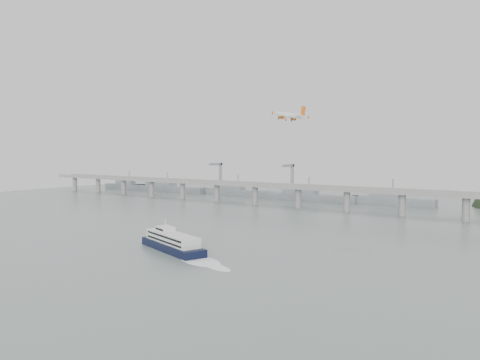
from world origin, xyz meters
The scene contains 5 objects.
ground centered at (0.00, 0.00, 0.00)m, with size 900.00×900.00×0.00m, color slate.
bridge centered at (-1.15, 200.00, 17.65)m, with size 800.00×22.00×23.90m.
distant_fleet centered at (-155.36, 265.08, 6.22)m, with size 453.00×60.90×40.00m.
ferry centered at (2.32, -15.77, 4.58)m, with size 85.89×39.02×16.88m.
airliner centered at (26.44, 76.03, 80.18)m, with size 32.44×30.52×9.45m.
Camera 1 is at (180.32, -208.67, 56.13)m, focal length 35.00 mm.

